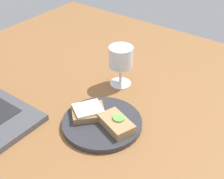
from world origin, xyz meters
The scene contains 5 objects.
wooden_table centered at (0.00, 0.00, 1.50)cm, with size 140.00×140.00×3.00cm, color brown.
plate centered at (-1.25, -6.98, 3.78)cm, with size 22.85×22.85×1.57cm, color #333338.
sandwich_with_cucumber centered at (-0.89, -11.77, 5.88)cm, with size 9.25×11.76×2.97cm.
sandwich_with_cheese centered at (-1.57, -2.19, 5.81)cm, with size 12.17×12.09×2.64cm.
wine_glass centered at (19.05, 1.03, 12.69)cm, with size 7.90×7.90×13.93cm.
Camera 1 is at (-53.44, -49.43, 62.60)cm, focal length 50.00 mm.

